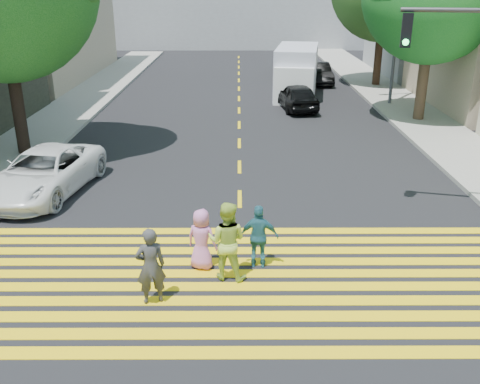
{
  "coord_description": "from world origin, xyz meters",
  "views": [
    {
      "loc": [
        -0.04,
        -8.92,
        6.07
      ],
      "look_at": [
        0.0,
        3.0,
        1.4
      ],
      "focal_mm": 40.0,
      "sensor_mm": 36.0,
      "label": 1
    }
  ],
  "objects_px": {
    "white_sedan": "(44,172)",
    "pedestrian_man": "(151,266)",
    "dark_car_near": "(297,97)",
    "silver_car": "(290,64)",
    "dark_car_parked": "(318,73)",
    "pedestrian_woman": "(227,241)",
    "white_van": "(296,73)",
    "pedestrian_child": "(202,239)",
    "pedestrian_extra": "(259,237)"
  },
  "relations": [
    {
      "from": "dark_car_near",
      "to": "silver_car",
      "type": "bearing_deg",
      "value": -100.87
    },
    {
      "from": "pedestrian_child",
      "to": "white_van",
      "type": "relative_size",
      "value": 0.23
    },
    {
      "from": "pedestrian_man",
      "to": "pedestrian_child",
      "type": "distance_m",
      "value": 1.7
    },
    {
      "from": "pedestrian_extra",
      "to": "white_sedan",
      "type": "distance_m",
      "value": 7.89
    },
    {
      "from": "white_sedan",
      "to": "silver_car",
      "type": "distance_m",
      "value": 25.64
    },
    {
      "from": "white_sedan",
      "to": "white_van",
      "type": "relative_size",
      "value": 0.8
    },
    {
      "from": "dark_car_parked",
      "to": "dark_car_near",
      "type": "bearing_deg",
      "value": -107.91
    },
    {
      "from": "pedestrian_woman",
      "to": "dark_car_parked",
      "type": "relative_size",
      "value": 0.45
    },
    {
      "from": "pedestrian_man",
      "to": "white_van",
      "type": "height_order",
      "value": "white_van"
    },
    {
      "from": "pedestrian_man",
      "to": "dark_car_parked",
      "type": "bearing_deg",
      "value": -123.81
    },
    {
      "from": "pedestrian_woman",
      "to": "dark_car_parked",
      "type": "distance_m",
      "value": 24.94
    },
    {
      "from": "silver_car",
      "to": "pedestrian_man",
      "type": "bearing_deg",
      "value": 75.08
    },
    {
      "from": "pedestrian_child",
      "to": "pedestrian_man",
      "type": "bearing_deg",
      "value": 78.23
    },
    {
      "from": "pedestrian_extra",
      "to": "silver_car",
      "type": "xyz_separation_m",
      "value": [
        3.28,
        28.33,
        -0.14
      ]
    },
    {
      "from": "silver_car",
      "to": "white_van",
      "type": "distance_m",
      "value": 8.58
    },
    {
      "from": "pedestrian_child",
      "to": "white_sedan",
      "type": "xyz_separation_m",
      "value": [
        -5.12,
        4.66,
        -0.04
      ]
    },
    {
      "from": "pedestrian_man",
      "to": "dark_car_near",
      "type": "distance_m",
      "value": 18.37
    },
    {
      "from": "pedestrian_woman",
      "to": "silver_car",
      "type": "xyz_separation_m",
      "value": [
        4.0,
        28.84,
        -0.29
      ]
    },
    {
      "from": "pedestrian_man",
      "to": "dark_car_near",
      "type": "xyz_separation_m",
      "value": [
        4.75,
        17.74,
        -0.15
      ]
    },
    {
      "from": "silver_car",
      "to": "dark_car_parked",
      "type": "bearing_deg",
      "value": 102.76
    },
    {
      "from": "pedestrian_child",
      "to": "pedestrian_woman",
      "type": "bearing_deg",
      "value": 163.67
    },
    {
      "from": "pedestrian_child",
      "to": "white_sedan",
      "type": "bearing_deg",
      "value": -21.0
    },
    {
      "from": "white_sedan",
      "to": "silver_car",
      "type": "height_order",
      "value": "white_sedan"
    },
    {
      "from": "white_sedan",
      "to": "dark_car_near",
      "type": "relative_size",
      "value": 1.23
    },
    {
      "from": "pedestrian_man",
      "to": "pedestrian_woman",
      "type": "distance_m",
      "value": 1.79
    },
    {
      "from": "pedestrian_extra",
      "to": "dark_car_parked",
      "type": "distance_m",
      "value": 24.29
    },
    {
      "from": "silver_car",
      "to": "white_van",
      "type": "bearing_deg",
      "value": 82.5
    },
    {
      "from": "pedestrian_man",
      "to": "dark_car_parked",
      "type": "height_order",
      "value": "pedestrian_man"
    },
    {
      "from": "pedestrian_man",
      "to": "silver_car",
      "type": "height_order",
      "value": "pedestrian_man"
    },
    {
      "from": "pedestrian_child",
      "to": "dark_car_parked",
      "type": "distance_m",
      "value": 24.63
    },
    {
      "from": "white_sedan",
      "to": "silver_car",
      "type": "relative_size",
      "value": 1.17
    },
    {
      "from": "pedestrian_child",
      "to": "silver_car",
      "type": "height_order",
      "value": "pedestrian_child"
    },
    {
      "from": "pedestrian_extra",
      "to": "dark_car_parked",
      "type": "relative_size",
      "value": 0.37
    },
    {
      "from": "pedestrian_man",
      "to": "pedestrian_extra",
      "type": "xyz_separation_m",
      "value": [
        2.21,
        1.48,
        -0.08
      ]
    },
    {
      "from": "dark_car_near",
      "to": "dark_car_parked",
      "type": "relative_size",
      "value": 0.99
    },
    {
      "from": "pedestrian_woman",
      "to": "pedestrian_extra",
      "type": "height_order",
      "value": "pedestrian_woman"
    },
    {
      "from": "dark_car_near",
      "to": "silver_car",
      "type": "height_order",
      "value": "dark_car_near"
    },
    {
      "from": "pedestrian_woman",
      "to": "dark_car_near",
      "type": "height_order",
      "value": "pedestrian_woman"
    },
    {
      "from": "dark_car_parked",
      "to": "white_van",
      "type": "relative_size",
      "value": 0.66
    },
    {
      "from": "white_sedan",
      "to": "dark_car_parked",
      "type": "distance_m",
      "value": 22.21
    },
    {
      "from": "dark_car_parked",
      "to": "white_sedan",
      "type": "bearing_deg",
      "value": -122.09
    },
    {
      "from": "white_van",
      "to": "pedestrian_man",
      "type": "bearing_deg",
      "value": -94.3
    },
    {
      "from": "white_sedan",
      "to": "pedestrian_man",
      "type": "bearing_deg",
      "value": -45.77
    },
    {
      "from": "pedestrian_man",
      "to": "white_sedan",
      "type": "height_order",
      "value": "pedestrian_man"
    },
    {
      "from": "pedestrian_man",
      "to": "pedestrian_child",
      "type": "height_order",
      "value": "pedestrian_man"
    },
    {
      "from": "pedestrian_man",
      "to": "pedestrian_woman",
      "type": "relative_size",
      "value": 0.92
    },
    {
      "from": "pedestrian_extra",
      "to": "silver_car",
      "type": "distance_m",
      "value": 28.52
    },
    {
      "from": "pedestrian_child",
      "to": "silver_car",
      "type": "xyz_separation_m",
      "value": [
        4.57,
        28.39,
        -0.11
      ]
    },
    {
      "from": "pedestrian_man",
      "to": "dark_car_near",
      "type": "relative_size",
      "value": 0.42
    },
    {
      "from": "white_sedan",
      "to": "silver_car",
      "type": "bearing_deg",
      "value": 77.41
    }
  ]
}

